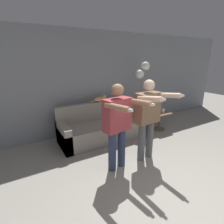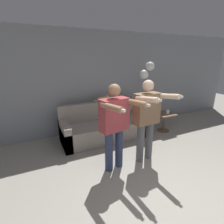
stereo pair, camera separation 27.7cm
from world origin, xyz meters
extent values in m
plane|color=gray|center=(0.00, 0.00, 0.00)|extent=(16.00, 16.00, 0.00)
cube|color=gray|center=(0.00, 3.18, 1.30)|extent=(10.00, 0.05, 2.60)
cube|color=gray|center=(0.03, 2.51, 0.21)|extent=(2.12, 0.81, 0.43)
cube|color=gray|center=(0.03, 2.85, 0.65)|extent=(2.12, 0.14, 0.44)
cube|color=gray|center=(-0.95, 2.51, 0.28)|extent=(0.16, 0.81, 0.57)
cube|color=gray|center=(1.01, 2.51, 0.28)|extent=(0.16, 0.81, 0.57)
cylinder|color=#2D3856|center=(-0.42, 1.31, 0.37)|extent=(0.14, 0.14, 0.74)
cylinder|color=#2D3856|center=(-0.21, 1.35, 0.37)|extent=(0.14, 0.14, 0.74)
cube|color=#9E383D|center=(-0.31, 1.33, 1.02)|extent=(0.52, 0.30, 0.56)
sphere|color=#9E7051|center=(-0.31, 1.33, 1.44)|extent=(0.21, 0.21, 0.21)
cylinder|color=#9E7051|center=(-0.50, 1.05, 1.25)|extent=(0.17, 0.51, 0.12)
cube|color=white|center=(-0.46, 0.80, 1.27)|extent=(0.06, 0.13, 0.04)
cylinder|color=#9E7051|center=(-0.04, 1.13, 1.25)|extent=(0.17, 0.51, 0.12)
cube|color=white|center=(0.00, 0.88, 1.27)|extent=(0.06, 0.13, 0.04)
cylinder|color=#56565B|center=(0.24, 1.32, 0.38)|extent=(0.14, 0.14, 0.76)
cylinder|color=#56565B|center=(0.46, 1.34, 0.38)|extent=(0.14, 0.14, 0.76)
cube|color=brown|center=(0.35, 1.33, 1.05)|extent=(0.51, 0.26, 0.57)
sphere|color=beige|center=(0.35, 1.33, 1.47)|extent=(0.20, 0.20, 0.20)
cylinder|color=beige|center=(0.14, 1.07, 1.30)|extent=(0.13, 0.51, 0.16)
cube|color=white|center=(0.16, 0.82, 1.34)|extent=(0.05, 0.13, 0.05)
cylinder|color=beige|center=(0.60, 1.11, 1.30)|extent=(0.13, 0.51, 0.16)
cube|color=white|center=(0.62, 0.86, 1.34)|extent=(0.05, 0.13, 0.05)
ellipsoid|color=tan|center=(0.11, 2.85, 0.93)|extent=(0.30, 0.15, 0.13)
sphere|color=tan|center=(0.24, 2.85, 0.98)|extent=(0.11, 0.11, 0.11)
ellipsoid|color=tan|center=(-0.05, 2.87, 0.89)|extent=(0.17, 0.04, 0.04)
cone|color=tan|center=(0.22, 2.83, 1.02)|extent=(0.03, 0.03, 0.03)
cone|color=tan|center=(0.22, 2.87, 1.02)|extent=(0.03, 0.03, 0.03)
cylinder|color=#756047|center=(1.27, 2.66, 0.01)|extent=(0.32, 0.32, 0.02)
cylinder|color=#756047|center=(1.27, 2.66, 0.82)|extent=(0.03, 0.03, 1.64)
sphere|color=white|center=(1.37, 2.66, 1.72)|extent=(0.23, 0.23, 0.23)
sphere|color=white|center=(1.19, 2.66, 1.52)|extent=(0.23, 0.23, 0.23)
cylinder|color=brown|center=(1.66, 2.27, 0.01)|extent=(0.34, 0.34, 0.02)
cylinder|color=brown|center=(1.66, 2.27, 0.24)|extent=(0.06, 0.06, 0.47)
cube|color=brown|center=(1.66, 2.27, 0.49)|extent=(0.48, 0.48, 0.03)
cylinder|color=white|center=(1.72, 2.22, 0.55)|extent=(0.08, 0.08, 0.10)
camera|label=1|loc=(-1.78, -1.03, 1.94)|focal=28.00mm
camera|label=2|loc=(-1.54, -1.15, 1.94)|focal=28.00mm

